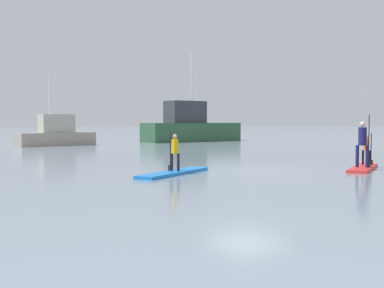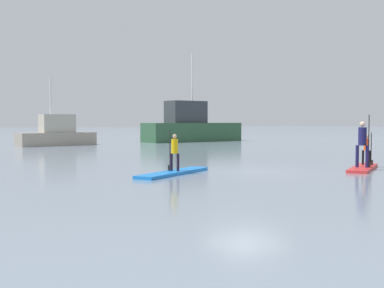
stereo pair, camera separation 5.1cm
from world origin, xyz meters
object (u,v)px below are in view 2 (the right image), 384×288
object	(u,v)px
paddler_child_front	(367,148)
fishing_boat_green_midground	(57,134)
paddler_adult	(363,141)
paddler_child_solo	(174,150)
fishing_boat_white_large	(191,127)
paddleboard_far	(363,168)
paddleboard_near	(174,173)

from	to	relation	value
paddler_child_front	fishing_boat_green_midground	distance (m)	22.72
fishing_boat_green_midground	paddler_child_front	bearing A→B (deg)	-81.20
paddler_adult	fishing_boat_green_midground	distance (m)	23.13
paddler_child_solo	fishing_boat_white_large	size ratio (longest dim) A/B	0.15
paddleboard_far	fishing_boat_green_midground	bearing A→B (deg)	96.95
paddler_adult	paddleboard_near	bearing A→B (deg)	157.22
paddleboard_near	paddler_child_solo	world-z (taller)	paddler_child_solo
paddleboard_far	paddler_adult	xyz separation A→B (m)	(-0.27, -0.16, 0.95)
paddler_child_front	paddleboard_far	bearing A→B (deg)	-151.11
paddler_child_solo	paddler_child_front	size ratio (longest dim) A/B	1.11
fishing_boat_green_midground	paddler_adult	bearing A→B (deg)	-83.75
paddler_adult	fishing_boat_white_large	bearing A→B (deg)	69.09
paddleboard_near	paddler_child_front	xyz separation A→B (m)	(6.99, -1.99, 0.67)
paddleboard_far	paddler_child_front	xyz separation A→B (m)	(0.69, 0.38, 0.67)
paddler_adult	paddleboard_far	bearing A→B (deg)	31.09
paddler_child_front	fishing_boat_white_large	size ratio (longest dim) A/B	0.13
paddler_adult	fishing_boat_green_midground	world-z (taller)	fishing_boat_green_midground
paddler_child_solo	paddler_adult	distance (m)	6.55
paddler_child_front	fishing_boat_green_midground	world-z (taller)	fishing_boat_green_midground
paddler_child_solo	fishing_boat_green_midground	xyz separation A→B (m)	(3.51, 20.44, 0.01)
paddler_child_solo	paddler_adult	size ratio (longest dim) A/B	0.72
paddler_child_solo	paddler_child_front	world-z (taller)	paddler_child_solo
paddler_child_solo	paddler_child_front	bearing A→B (deg)	-16.03
paddler_child_front	paddleboard_near	bearing A→B (deg)	164.11
paddleboard_far	fishing_boat_green_midground	xyz separation A→B (m)	(-2.78, 22.83, 0.73)
paddleboard_far	fishing_boat_green_midground	world-z (taller)	fishing_boat_green_midground
paddleboard_near	paddler_child_front	distance (m)	7.30
paddler_child_solo	fishing_boat_white_large	bearing A→B (deg)	54.41
fishing_boat_white_large	fishing_boat_green_midground	size ratio (longest dim) A/B	1.56
paddler_adult	fishing_boat_white_large	distance (m)	25.19
paddleboard_near	paddler_child_front	size ratio (longest dim) A/B	3.05
paddler_child_solo	paddleboard_far	xyz separation A→B (m)	(6.29, -2.39, -0.71)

